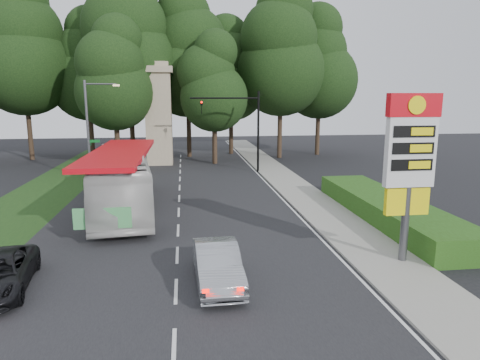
{
  "coord_description": "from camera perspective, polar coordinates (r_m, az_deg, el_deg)",
  "views": [
    {
      "loc": [
        0.41,
        -13.61,
        6.71
      ],
      "look_at": [
        3.42,
        9.31,
        2.2
      ],
      "focal_mm": 32.0,
      "sensor_mm": 36.0,
      "label": 1
    }
  ],
  "objects": [
    {
      "name": "grass_verge_left",
      "position": [
        33.8,
        -24.38,
        -1.4
      ],
      "size": [
        5.0,
        50.0,
        0.02
      ],
      "primitive_type": "cube",
      "color": "#193814",
      "rests_on": "ground"
    },
    {
      "name": "tree_monument_left",
      "position": [
        43.14,
        -16.48,
        13.21
      ],
      "size": [
        7.28,
        7.28,
        14.3
      ],
      "color": "#2D2116",
      "rests_on": "ground"
    },
    {
      "name": "tree_center_right",
      "position": [
        48.81,
        -7.05,
        16.02
      ],
      "size": [
        9.24,
        9.24,
        18.15
      ],
      "color": "#2D2116",
      "rests_on": "ground"
    },
    {
      "name": "traffic_signal_mast",
      "position": [
        38.03,
        0.48,
        7.97
      ],
      "size": [
        6.1,
        0.35,
        7.2
      ],
      "color": "black",
      "rests_on": "ground"
    },
    {
      "name": "transit_bus",
      "position": [
        26.39,
        -15.52,
        -0.07
      ],
      "size": [
        4.61,
        13.25,
        3.61
      ],
      "primitive_type": "imported",
      "rotation": [
        0.0,
        0.0,
        0.12
      ],
      "color": "silver",
      "rests_on": "ground"
    },
    {
      "name": "tree_west_mid",
      "position": [
        51.55,
        -27.07,
        15.41
      ],
      "size": [
        9.8,
        9.8,
        19.25
      ],
      "color": "#2D2116",
      "rests_on": "ground"
    },
    {
      "name": "tree_monument_right",
      "position": [
        43.24,
        -3.48,
        12.74
      ],
      "size": [
        6.72,
        6.72,
        13.2
      ],
      "color": "#2D2116",
      "rests_on": "ground"
    },
    {
      "name": "tree_east_mid",
      "position": [
        48.03,
        5.5,
        16.53
      ],
      "size": [
        9.52,
        9.52,
        18.7
      ],
      "color": "#2D2116",
      "rests_on": "ground"
    },
    {
      "name": "tree_center_left",
      "position": [
        47.23,
        -14.69,
        17.15
      ],
      "size": [
        10.08,
        10.08,
        19.8
      ],
      "color": "#2D2116",
      "rests_on": "ground"
    },
    {
      "name": "gas_station_pylon",
      "position": [
        18.06,
        21.75,
        3.06
      ],
      "size": [
        2.1,
        0.45,
        6.85
      ],
      "color": "#59595E",
      "rests_on": "ground"
    },
    {
      "name": "tree_far_east",
      "position": [
        51.18,
        10.62,
        14.93
      ],
      "size": [
        8.68,
        8.68,
        17.05
      ],
      "color": "#2D2116",
      "rests_on": "ground"
    },
    {
      "name": "streetlight_signs",
      "position": [
        36.45,
        -19.33,
        6.85
      ],
      "size": [
        2.75,
        0.98,
        8.0
      ],
      "color": "#59595E",
      "rests_on": "ground"
    },
    {
      "name": "road_surface",
      "position": [
        26.48,
        -8.15,
        -3.73
      ],
      "size": [
        14.0,
        80.0,
        0.02
      ],
      "primitive_type": "cube",
      "color": "black",
      "rests_on": "ground"
    },
    {
      "name": "tree_west_near",
      "position": [
        51.78,
        -19.69,
        14.07
      ],
      "size": [
        8.4,
        8.4,
        16.5
      ],
      "color": "#2D2116",
      "rests_on": "ground"
    },
    {
      "name": "ground",
      "position": [
        15.18,
        -8.56,
        -15.32
      ],
      "size": [
        120.0,
        120.0,
        0.0
      ],
      "primitive_type": "plane",
      "color": "black",
      "rests_on": "ground"
    },
    {
      "name": "monument",
      "position": [
        43.71,
        -10.78,
        8.74
      ],
      "size": [
        3.0,
        3.0,
        10.05
      ],
      "color": "#9E8A70",
      "rests_on": "ground"
    },
    {
      "name": "sedan_silver",
      "position": [
        15.81,
        -3.04,
        -11.18
      ],
      "size": [
        1.71,
        4.51,
        1.47
      ],
      "primitive_type": "imported",
      "rotation": [
        0.0,
        0.0,
        0.03
      ],
      "color": "#A2A5AA",
      "rests_on": "ground"
    },
    {
      "name": "tree_east_near",
      "position": [
        51.01,
        -1.23,
        14.37
      ],
      "size": [
        8.12,
        8.12,
        15.95
      ],
      "color": "#2D2116",
      "rests_on": "ground"
    },
    {
      "name": "sidewalk_right",
      "position": [
        27.67,
        9.75,
        -3.03
      ],
      "size": [
        3.0,
        80.0,
        0.12
      ],
      "primitive_type": "cube",
      "color": "gray",
      "rests_on": "ground"
    },
    {
      "name": "hedge",
      "position": [
        25.05,
        19.09,
        -3.7
      ],
      "size": [
        3.0,
        14.0,
        1.2
      ],
      "primitive_type": "cube",
      "color": "#244612",
      "rests_on": "ground"
    }
  ]
}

